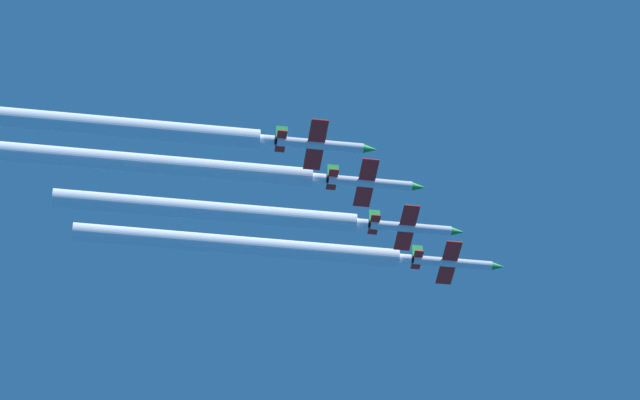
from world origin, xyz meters
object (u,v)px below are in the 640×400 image
object	(u,v)px
jet_fourth_echelon	(323,145)
jet_second_echelon	(413,228)
jet_third_echelon	(373,183)
jet_lead	(455,263)

from	to	relation	value
jet_fourth_echelon	jet_second_echelon	bearing A→B (deg)	139.17
jet_second_echelon	jet_third_echelon	world-z (taller)	jet_second_echelon
jet_second_echelon	jet_fourth_echelon	distance (m)	18.42
jet_second_echelon	jet_fourth_echelon	xyz separation A→B (m)	(13.89, -12.00, -1.65)
jet_lead	jet_fourth_echelon	world-z (taller)	jet_lead
jet_fourth_echelon	jet_third_echelon	bearing A→B (deg)	135.99
jet_lead	jet_second_echelon	xyz separation A→B (m)	(6.87, -6.07, -1.21)
jet_third_echelon	jet_fourth_echelon	xyz separation A→B (m)	(6.54, -6.32, -1.19)
jet_second_echelon	jet_third_echelon	bearing A→B (deg)	-37.72
jet_lead	jet_second_echelon	bearing A→B (deg)	-41.47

